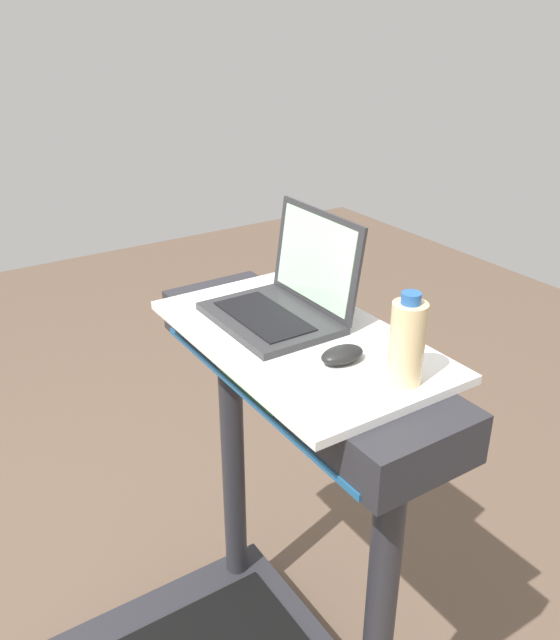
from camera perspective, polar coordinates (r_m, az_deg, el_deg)
The scene contains 4 objects.
desk_board at distance 1.52m, azimuth 1.58°, elevation -1.60°, with size 0.71×0.42×0.02m, color white.
laptop at distance 1.57m, azimuth 0.43°, elevation 1.89°, with size 0.32×0.27×0.25m.
computer_mouse at distance 1.40m, azimuth 5.38°, elevation -2.99°, with size 0.06×0.10×0.03m, color black.
water_bottle at distance 1.31m, azimuth 10.90°, elevation -1.85°, with size 0.07×0.07×0.19m.
Camera 1 is at (1.11, -0.07, 1.84)m, focal length 37.13 mm.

